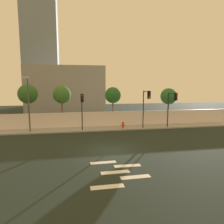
# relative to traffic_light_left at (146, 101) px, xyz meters

# --- Properties ---
(ground_plane) EXTENTS (80.00, 80.00, 0.00)m
(ground_plane) POSITION_rel_traffic_light_left_xyz_m (-5.46, -6.89, -3.45)
(ground_plane) COLOR black
(sidewalk) EXTENTS (36.00, 2.40, 0.15)m
(sidewalk) POSITION_rel_traffic_light_left_xyz_m (-5.46, 1.31, -3.38)
(sidewalk) COLOR #979797
(sidewalk) RESTS_ON ground
(perimeter_wall) EXTENTS (36.00, 0.18, 1.80)m
(perimeter_wall) POSITION_rel_traffic_light_left_xyz_m (-5.46, 2.60, -2.40)
(perimeter_wall) COLOR silver
(perimeter_wall) RESTS_ON sidewalk
(crosswalk_marking) EXTENTS (3.60, 3.86, 0.01)m
(crosswalk_marking) POSITION_rel_traffic_light_left_xyz_m (-5.74, -10.99, -3.45)
(crosswalk_marking) COLOR silver
(crosswalk_marking) RESTS_ON ground
(traffic_light_left) EXTENTS (0.48, 1.46, 4.51)m
(traffic_light_left) POSITION_rel_traffic_light_left_xyz_m (0.00, 0.00, 0.00)
(traffic_light_left) COLOR black
(traffic_light_left) RESTS_ON sidewalk
(traffic_light_center) EXTENTS (0.34, 1.19, 4.20)m
(traffic_light_center) POSITION_rel_traffic_light_left_xyz_m (-7.47, 0.14, -0.23)
(traffic_light_center) COLOR black
(traffic_light_center) RESTS_ON sidewalk
(traffic_light_right) EXTENTS (0.51, 1.62, 4.28)m
(traffic_light_right) POSITION_rel_traffic_light_left_xyz_m (3.22, -0.10, -0.16)
(traffic_light_right) COLOR black
(traffic_light_right) RESTS_ON sidewalk
(street_lamp_curbside) EXTENTS (0.62, 1.76, 6.10)m
(street_lamp_curbside) POSITION_rel_traffic_light_left_xyz_m (-13.22, 0.62, 0.32)
(street_lamp_curbside) COLOR #4C4C51
(street_lamp_curbside) RESTS_ON sidewalk
(fire_hydrant) EXTENTS (0.44, 0.26, 0.80)m
(fire_hydrant) POSITION_rel_traffic_light_left_xyz_m (-2.62, 0.75, -2.88)
(fire_hydrant) COLOR red
(fire_hydrant) RESTS_ON sidewalk
(roadside_tree_leftmost) EXTENTS (2.38, 2.38, 5.42)m
(roadside_tree_leftmost) POSITION_rel_traffic_light_left_xyz_m (-13.91, 3.79, 0.75)
(roadside_tree_leftmost) COLOR brown
(roadside_tree_leftmost) RESTS_ON ground
(roadside_tree_midleft) EXTENTS (2.27, 2.27, 5.25)m
(roadside_tree_midleft) POSITION_rel_traffic_light_left_xyz_m (-9.85, 3.79, 0.63)
(roadside_tree_midleft) COLOR brown
(roadside_tree_midleft) RESTS_ON ground
(roadside_tree_midright) EXTENTS (2.12, 2.12, 5.05)m
(roadside_tree_midright) POSITION_rel_traffic_light_left_xyz_m (-3.28, 3.79, 0.50)
(roadside_tree_midright) COLOR brown
(roadside_tree_midright) RESTS_ON ground
(roadside_tree_rightmost) EXTENTS (2.25, 2.25, 4.88)m
(roadside_tree_rightmost) POSITION_rel_traffic_light_left_xyz_m (4.61, 3.79, 0.28)
(roadside_tree_rightmost) COLOR brown
(roadside_tree_rightmost) RESTS_ON ground
(low_building_distant) EXTENTS (14.09, 6.00, 8.71)m
(low_building_distant) POSITION_rel_traffic_light_left_xyz_m (-9.83, 16.60, 0.90)
(low_building_distant) COLOR gray
(low_building_distant) RESTS_ON ground
(tower_on_skyline) EXTENTS (7.88, 5.00, 28.85)m
(tower_on_skyline) POSITION_rel_traffic_light_left_xyz_m (-15.84, 28.60, 10.97)
(tower_on_skyline) COLOR slate
(tower_on_skyline) RESTS_ON ground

